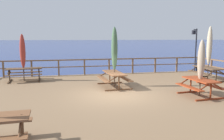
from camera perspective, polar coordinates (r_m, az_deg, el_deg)
ground_plane at (r=10.60m, az=1.05°, el=-10.06°), size 600.00×600.00×0.00m
wooden_deck at (r=10.49m, az=1.06°, el=-8.13°), size 15.92×12.11×0.74m
railing_waterside_far at (r=15.98m, az=-3.78°, el=1.57°), size 15.72×0.10×1.09m
picnic_table_back_left at (r=11.94m, az=0.50°, el=-1.53°), size 1.52×2.18×0.78m
picnic_table_mid_centre at (r=15.18m, az=22.61°, el=-0.08°), size 1.42×2.16×0.78m
picnic_table_front_left at (r=14.51m, az=-21.01°, el=-0.36°), size 2.12×1.57×0.78m
picnic_table_mid_left at (r=10.75m, az=21.14°, el=-3.21°), size 1.52×1.81×0.78m
patio_umbrella_tall_back_left at (r=11.86m, az=0.62°, el=5.29°), size 0.32×0.32×3.11m
patio_umbrella_tall_mid_left at (r=15.10m, az=23.10°, el=5.56°), size 0.32×0.32×3.24m
patio_umbrella_short_back at (r=14.41m, az=-21.38°, el=4.37°), size 0.32×0.32×2.77m
patio_umbrella_short_front at (r=10.63m, az=21.36°, el=2.22°), size 0.32×0.32×2.48m
lamp_post_hooked at (r=17.74m, az=19.99°, el=6.17°), size 0.58×0.48×3.20m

